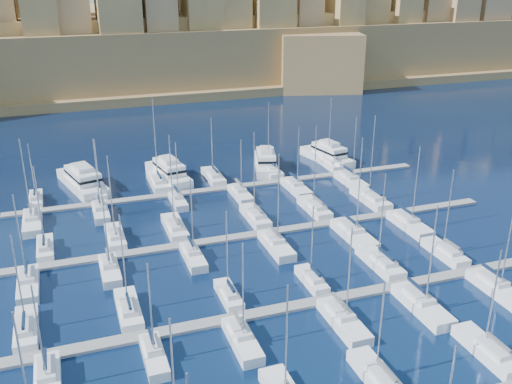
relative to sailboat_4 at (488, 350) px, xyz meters
name	(u,v)px	position (x,y,z in m)	size (l,w,h in m)	color
ground	(287,261)	(-13.09, 28.44, -0.74)	(600.00, 600.00, 0.00)	black
pontoon_mid_near	(321,301)	(-13.09, 16.44, -0.54)	(84.00, 2.00, 0.40)	slate
pontoon_mid_far	(265,233)	(-13.09, 38.44, -0.54)	(84.00, 2.00, 0.40)	slate
pontoon_far	(227,188)	(-13.09, 60.44, -0.54)	(84.00, 2.00, 0.40)	slate
sailboat_3	(379,379)	(-14.21, -0.07, -0.01)	(2.77, 9.22, 12.59)	white
sailboat_4	(488,350)	(0.00, 0.00, 0.00)	(2.81, 9.36, 13.54)	white
sailboat_12	(26,329)	(-49.83, 21.81, 0.00)	(2.69, 8.98, 13.36)	white
sailboat_13	(129,310)	(-37.59, 21.93, 0.00)	(2.77, 9.22, 14.06)	white
sailboat_14	(229,295)	(-24.51, 21.04, -0.01)	(2.22, 7.39, 13.05)	white
sailboat_15	(312,280)	(-12.39, 21.02, -0.03)	(2.21, 7.37, 12.01)	white
sailboat_16	(380,262)	(-0.77, 22.25, 0.01)	(2.96, 9.88, 14.71)	white
sailboat_17	(445,252)	(10.32, 21.79, 0.00)	(2.68, 8.92, 14.31)	white
sailboat_18	(48,381)	(-47.45, 11.10, -0.01)	(2.67, 8.90, 13.01)	white
sailboat_19	(154,356)	(-36.13, 11.66, -0.01)	(2.32, 7.75, 13.02)	white
sailboat_20	(242,340)	(-25.85, 11.16, 0.00)	(2.63, 8.78, 13.96)	white
sailboat_21	(343,321)	(-12.85, 10.69, 0.01)	(2.92, 9.73, 13.93)	white
sailboat_22	(422,305)	(-1.64, 10.43, 0.02)	(3.08, 10.26, 15.25)	white
sailboat_23	(497,288)	(10.45, 10.73, 0.03)	(2.90, 9.66, 16.30)	white
sailboat_24	(45,248)	(-47.56, 43.45, 0.00)	(2.47, 8.24, 14.35)	white
sailboat_25	(115,237)	(-36.83, 43.86, 0.01)	(2.72, 9.08, 14.66)	white
sailboat_26	(175,227)	(-27.00, 44.22, 0.03)	(2.94, 9.80, 16.98)	white
sailboat_27	(255,216)	(-12.74, 44.10, 0.02)	(2.87, 9.57, 16.11)	white
sailboat_28	(315,208)	(-1.34, 44.13, 0.02)	(2.89, 9.62, 16.15)	white
sailboat_29	(371,198)	(10.54, 44.69, 0.04)	(3.23, 10.76, 16.94)	white
sailboat_30	(28,284)	(-49.84, 32.88, 0.01)	(2.80, 9.34, 14.55)	white
sailboat_31	(110,270)	(-38.79, 33.23, 0.00)	(2.59, 8.63, 14.31)	white
sailboat_32	(193,256)	(-26.48, 33.29, 0.00)	(2.55, 8.50, 13.79)	white
sailboat_33	(276,245)	(-13.25, 32.68, 0.03)	(2.92, 9.75, 16.22)	white
sailboat_34	(354,234)	(0.10, 32.02, 0.05)	(3.33, 11.08, 17.64)	white
sailboat_35	(409,224)	(10.95, 32.46, 0.02)	(3.06, 10.20, 15.03)	white
sailboat_36	(36,199)	(-49.12, 65.28, -0.03)	(2.37, 7.89, 11.80)	white
sailboat_37	(100,192)	(-37.43, 65.08, -0.03)	(2.24, 7.48, 11.51)	white
sailboat_38	(158,182)	(-25.73, 66.74, 0.05)	(3.26, 10.86, 18.08)	white
sailboat_39	(214,177)	(-14.29, 66.21, 0.00)	(2.94, 9.79, 13.54)	white
sailboat_40	(269,170)	(-1.83, 66.37, 0.02)	(3.03, 10.10, 15.79)	white
sailboat_41	(330,163)	(12.53, 66.34, 0.02)	(3.01, 10.05, 15.63)	white
sailboat_42	(32,222)	(-49.59, 54.48, 0.03)	(3.05, 10.17, 16.05)	white
sailboat_43	(101,212)	(-38.13, 55.20, 0.01)	(2.61, 8.69, 14.69)	white
sailboat_44	(178,201)	(-24.03, 55.66, -0.02)	(2.33, 7.77, 12.53)	white
sailboat_45	(241,194)	(-11.94, 55.09, -0.02)	(2.68, 8.92, 12.06)	white
sailboat_46	(296,188)	(-0.51, 54.72, 0.00)	(2.90, 9.67, 13.46)	white
sailboat_47	(351,181)	(11.59, 54.53, 0.02)	(3.02, 10.06, 14.55)	white
motor_yacht_a	(83,180)	(-40.23, 70.35, 0.98)	(9.58, 18.25, 5.25)	white
motor_yacht_b	(169,172)	(-23.03, 69.48, 0.98)	(7.34, 16.28, 5.25)	white
motor_yacht_c	(266,162)	(-1.63, 69.09, 0.98)	(8.50, 15.53, 5.25)	white
motor_yacht_d	(328,154)	(13.42, 69.20, 0.98)	(7.33, 15.70, 5.25)	white
fortified_city	(134,42)	(-13.27, 183.70, 14.00)	(460.00, 108.95, 59.52)	brown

